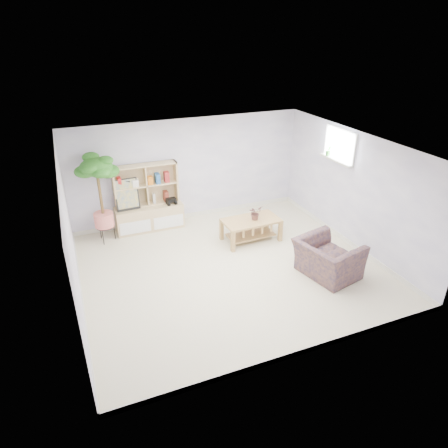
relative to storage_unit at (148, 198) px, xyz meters
name	(u,v)px	position (x,y,z in m)	size (l,w,h in m)	color
floor	(230,268)	(1.05, -2.24, -0.76)	(5.50, 5.00, 0.01)	beige
ceiling	(231,147)	(1.05, -2.24, 1.64)	(5.50, 5.00, 0.01)	white
walls	(230,212)	(1.05, -2.24, 0.44)	(5.51, 5.01, 2.40)	#B1ACD1
baseboard	(230,265)	(1.05, -2.24, -0.71)	(5.50, 5.00, 0.10)	silver
window	(340,145)	(3.78, -1.64, 1.24)	(0.10, 0.98, 0.68)	#C1DEFB
window_sill	(336,160)	(3.72, -1.64, 0.92)	(0.14, 1.00, 0.04)	silver
storage_unit	(148,198)	(0.00, 0.00, 0.00)	(1.52, 0.51, 1.52)	tan
poster	(127,195)	(-0.45, -0.02, 0.16)	(0.51, 0.12, 0.71)	yellow
toy_truck	(171,201)	(0.50, -0.09, -0.11)	(0.31, 0.21, 0.16)	black
coffee_table	(251,230)	(1.91, -1.38, -0.51)	(1.21, 0.66, 0.50)	#AD8241
table_plant	(255,213)	(2.00, -1.39, -0.11)	(0.27, 0.24, 0.30)	#15501F
floor_tree	(101,200)	(-1.02, -0.22, 0.21)	(0.72, 0.72, 1.94)	#1A6117
armchair	(328,256)	(2.64, -3.14, -0.36)	(1.08, 0.94, 0.80)	#12183B
sill_plant	(328,151)	(3.72, -1.35, 1.05)	(0.12, 0.10, 0.22)	#1A6117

